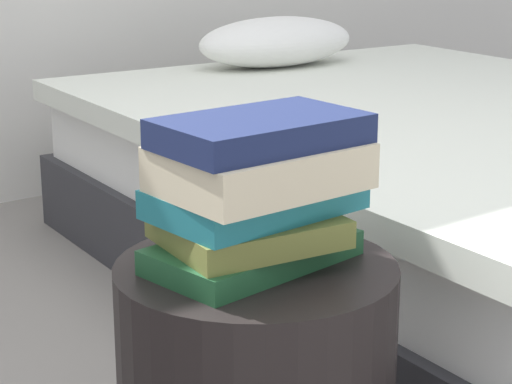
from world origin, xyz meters
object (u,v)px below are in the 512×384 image
object	(u,v)px
bed	(441,188)
book_olive	(248,229)
book_cream	(257,168)
book_teal	(255,199)
book_navy	(262,131)
book_forest	(252,253)

from	to	relation	value
bed	book_olive	size ratio (longest dim) A/B	9.01
book_cream	bed	bearing A→B (deg)	28.73
book_teal	book_navy	bearing A→B (deg)	-107.72
book_forest	book_cream	xyz separation A→B (m)	(-0.00, -0.02, 0.13)
book_navy	book_olive	bearing A→B (deg)	122.51
book_olive	book_cream	xyz separation A→B (m)	(0.00, -0.01, 0.09)
book_teal	book_navy	size ratio (longest dim) A/B	1.03
book_forest	book_navy	size ratio (longest dim) A/B	1.06
book_teal	book_cream	xyz separation A→B (m)	(-0.01, -0.02, 0.05)
book_olive	bed	bearing A→B (deg)	36.55
book_olive	book_teal	size ratio (longest dim) A/B	0.81
book_teal	book_cream	distance (m)	0.06
book_cream	book_teal	bearing A→B (deg)	59.00
bed	book_forest	xyz separation A→B (m)	(-1.11, -0.63, 0.24)
book_forest	book_teal	bearing A→B (deg)	14.60
book_forest	book_teal	size ratio (longest dim) A/B	1.03
bed	book_cream	bearing A→B (deg)	-145.58
book_cream	book_navy	bearing A→B (deg)	-17.71
book_cream	book_olive	bearing A→B (deg)	106.44
book_forest	book_cream	size ratio (longest dim) A/B	1.09
book_forest	book_navy	xyz separation A→B (m)	(0.00, -0.02, 0.18)
book_teal	book_olive	bearing A→B (deg)	-163.52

